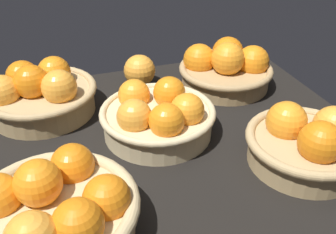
{
  "coord_description": "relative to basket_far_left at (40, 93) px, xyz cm",
  "views": [
    {
      "loc": [
        -19.44,
        -58.92,
        48.66
      ],
      "look_at": [
        1.38,
        3.13,
        7.0
      ],
      "focal_mm": 40.35,
      "sensor_mm": 36.0,
      "label": 1
    }
  ],
  "objects": [
    {
      "name": "market_tray",
      "position": [
        23.16,
        -20.7,
        -6.38
      ],
      "size": [
        84.0,
        72.0,
        3.0
      ],
      "primitive_type": "cube",
      "color": "black",
      "rests_on": "ground"
    },
    {
      "name": "loose_orange_front_gap",
      "position": [
        24.68,
        5.66,
        -0.85
      ],
      "size": [
        8.06,
        8.06,
        8.06
      ],
      "primitive_type": "sphere",
      "color": "#F49E33",
      "rests_on": "market_tray"
    },
    {
      "name": "basket_center",
      "position": [
        22.55,
        -16.97,
        -0.49
      ],
      "size": [
        23.87,
        23.87,
        10.6
      ],
      "color": "#D3BC8C",
      "rests_on": "market_tray"
    },
    {
      "name": "basket_far_left",
      "position": [
        0.0,
        0.0,
        0.0
      ],
      "size": [
        24.63,
        24.63,
        11.93
      ],
      "color": "tan",
      "rests_on": "market_tray"
    },
    {
      "name": "basket_near_right",
      "position": [
        45.85,
        -34.64,
        -0.41
      ],
      "size": [
        22.11,
        22.11,
        11.25
      ],
      "color": "tan",
      "rests_on": "market_tray"
    },
    {
      "name": "basket_near_left",
      "position": [
        0.46,
        -38.06,
        0.16
      ],
      "size": [
        25.22,
        25.22,
        12.12
      ],
      "color": "tan",
      "rests_on": "market_tray"
    },
    {
      "name": "basket_far_right",
      "position": [
        45.78,
        -0.84,
        -0.34
      ],
      "size": [
        23.74,
        23.74,
        11.98
      ],
      "color": "tan",
      "rests_on": "market_tray"
    }
  ]
}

